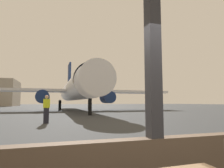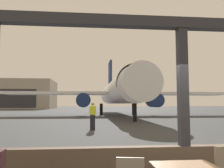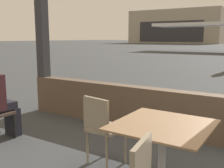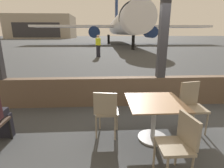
# 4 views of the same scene
# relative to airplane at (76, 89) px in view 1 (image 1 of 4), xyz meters

# --- Properties ---
(ground_plane) EXTENTS (220.00, 220.00, 0.00)m
(ground_plane) POSITION_rel_airplane_xyz_m (-2.17, 11.76, -3.38)
(ground_plane) COLOR #383A3D
(window_frame) EXTENTS (8.26, 0.24, 3.56)m
(window_frame) POSITION_rel_airplane_xyz_m (-2.17, -28.24, -2.17)
(window_frame) COLOR brown
(window_frame) RESTS_ON ground
(airplane) EXTENTS (31.64, 31.10, 10.14)m
(airplane) POSITION_rel_airplane_xyz_m (0.00, 0.00, 0.00)
(airplane) COLOR silver
(airplane) RESTS_ON ground
(ground_crew_worker) EXTENTS (0.40, 0.55, 1.74)m
(ground_crew_worker) POSITION_rel_airplane_xyz_m (-3.98, -18.24, -2.48)
(ground_crew_worker) COLOR black
(ground_crew_worker) RESTS_ON ground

